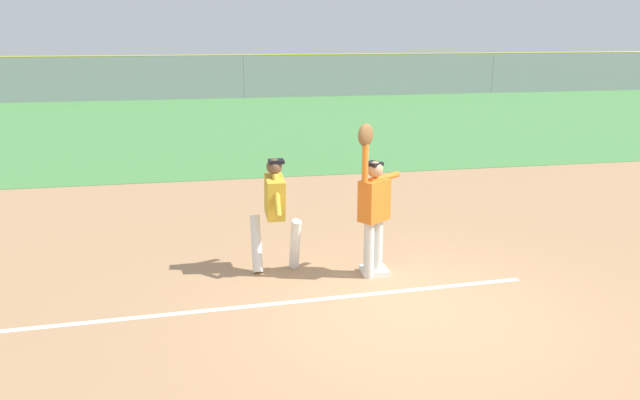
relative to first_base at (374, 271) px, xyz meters
name	(u,v)px	position (x,y,z in m)	size (l,w,h in m)	color
ground_plane	(413,311)	(0.13, -1.36, -0.04)	(79.81, 79.81, 0.00)	tan
outfield_grass	(265,123)	(0.13, 15.85, -0.04)	(55.97, 18.66, 0.01)	#4C8C47
chalk_foul_line	(83,323)	(-4.00, -0.90, -0.04)	(12.00, 0.10, 0.01)	white
first_base	(374,271)	(0.00, 0.00, 0.00)	(0.38, 0.38, 0.08)	white
fielder	(373,203)	(-0.06, -0.09, 1.08)	(0.80, 0.60, 2.28)	silver
runner	(275,207)	(-1.42, 0.39, 0.96)	(0.71, 0.84, 1.72)	white
baseball	(362,132)	(-0.29, -0.25, 2.13)	(0.07, 0.07, 0.07)	white
outfield_fence	(244,76)	(0.13, 25.18, 1.09)	(56.05, 0.08, 2.25)	#93999E
parked_car_black	(15,84)	(-11.83, 28.09, 0.63)	(4.41, 2.14, 1.25)	black
parked_car_silver	(132,82)	(-5.87, 28.70, 0.63)	(4.57, 2.46, 1.25)	#B7B7BC
parked_car_green	(238,80)	(0.07, 28.94, 0.63)	(4.53, 2.38, 1.25)	#1E6B33
parked_car_red	(329,78)	(5.46, 28.84, 0.63)	(4.56, 2.45, 1.25)	#B21E1E
parked_car_tan	(433,77)	(11.88, 28.58, 0.63)	(4.47, 2.26, 1.25)	tan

